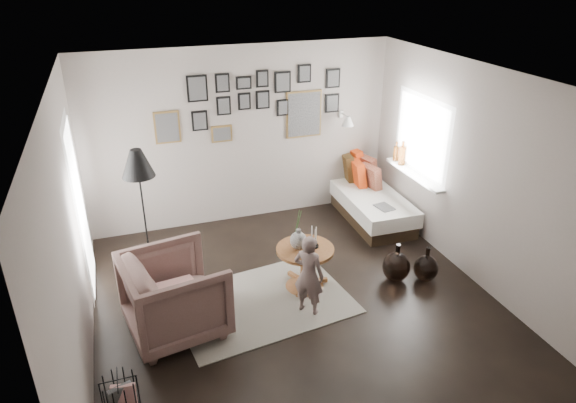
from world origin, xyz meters
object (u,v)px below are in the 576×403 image
object	(u,v)px
floor_lamp	(138,168)
child	(309,275)
daybed	(367,198)
demijohn_large	(396,267)
demijohn_small	(426,268)
pedestal_table	(305,269)
armchair	(175,295)
magazine_basket	(121,397)
vase	(298,237)

from	to	relation	value
floor_lamp	child	distance (m)	2.34
daybed	floor_lamp	bearing A→B (deg)	-168.55
demijohn_large	demijohn_small	world-z (taller)	demijohn_large
daybed	child	size ratio (longest dim) A/B	1.96
floor_lamp	demijohn_large	bearing A→B (deg)	-22.52
pedestal_table	child	world-z (taller)	child
child	demijohn_small	bearing A→B (deg)	-130.63
armchair	floor_lamp	distance (m)	1.60
pedestal_table	daybed	size ratio (longest dim) A/B	0.36
pedestal_table	child	bearing A→B (deg)	-106.11
armchair	child	size ratio (longest dim) A/B	1.01
floor_lamp	demijohn_small	distance (m)	3.68
floor_lamp	magazine_basket	size ratio (longest dim) A/B	4.37
child	pedestal_table	bearing A→B (deg)	-60.57
vase	magazine_basket	size ratio (longest dim) A/B	1.30
armchair	child	bearing A→B (deg)	-106.32
demijohn_large	floor_lamp	bearing A→B (deg)	157.48
armchair	floor_lamp	bearing A→B (deg)	-2.43
daybed	armchair	size ratio (longest dim) A/B	1.93
child	floor_lamp	bearing A→B (deg)	4.21
daybed	demijohn_small	xyz separation A→B (m)	(-0.14, -1.89, -0.11)
floor_lamp	daybed	bearing A→B (deg)	9.95
demijohn_small	child	bearing A→B (deg)	-176.17
vase	daybed	size ratio (longest dim) A/B	0.26
armchair	child	xyz separation A→B (m)	(1.44, -0.16, 0.04)
magazine_basket	floor_lamp	bearing A→B (deg)	78.28
pedestal_table	demijohn_large	xyz separation A→B (m)	(1.12, -0.24, -0.05)
pedestal_table	magazine_basket	world-z (taller)	pedestal_table
magazine_basket	demijohn_large	world-z (taller)	demijohn_large
floor_lamp	demijohn_large	xyz separation A→B (m)	(2.86, -1.19, -1.23)
pedestal_table	demijohn_small	distance (m)	1.51
pedestal_table	magazine_basket	distance (m)	2.55
vase	floor_lamp	size ratio (longest dim) A/B	0.30
armchair	magazine_basket	size ratio (longest dim) A/B	2.60
floor_lamp	child	xyz separation A→B (m)	(1.61, -1.41, -0.94)
armchair	floor_lamp	xyz separation A→B (m)	(-0.17, 1.25, 0.98)
pedestal_table	floor_lamp	world-z (taller)	floor_lamp
daybed	demijohn_large	size ratio (longest dim) A/B	3.72
pedestal_table	demijohn_small	size ratio (longest dim) A/B	1.48
floor_lamp	demijohn_small	world-z (taller)	floor_lamp
vase	floor_lamp	xyz separation A→B (m)	(-1.66, 0.92, 0.74)
floor_lamp	magazine_basket	distance (m)	2.59
vase	demijohn_small	world-z (taller)	vase
pedestal_table	magazine_basket	xyz separation A→B (m)	(-2.20, -1.28, -0.06)
child	vase	bearing A→B (deg)	-50.91
daybed	demijohn_small	world-z (taller)	daybed
pedestal_table	demijohn_large	distance (m)	1.14
magazine_basket	child	size ratio (longest dim) A/B	0.39
demijohn_large	pedestal_table	bearing A→B (deg)	167.84
floor_lamp	demijohn_large	distance (m)	3.33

